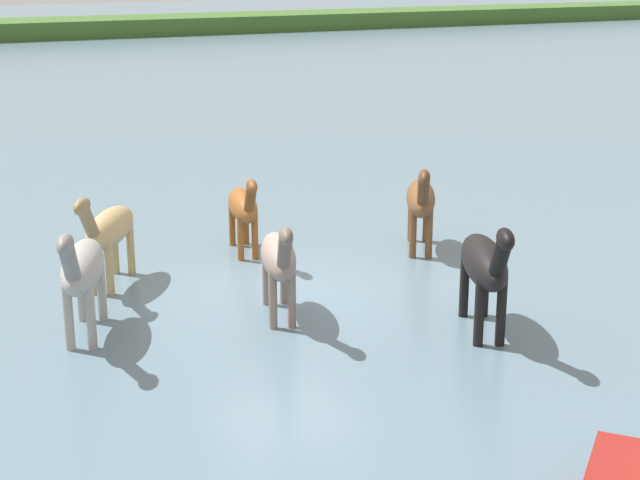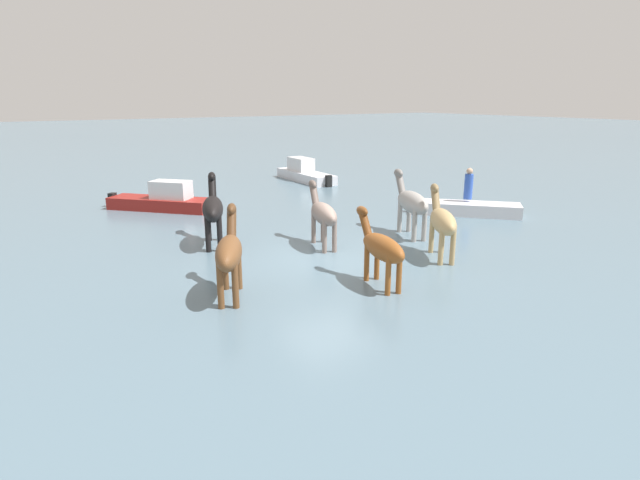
% 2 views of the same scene
% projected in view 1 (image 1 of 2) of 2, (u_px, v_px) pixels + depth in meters
% --- Properties ---
extents(ground_plane, '(195.39, 195.39, 0.00)m').
position_uv_depth(ground_plane, '(285.00, 294.00, 17.04)').
color(ground_plane, slate).
extents(horse_gray_outer, '(0.82, 2.25, 1.74)m').
position_uv_depth(horse_gray_outer, '(243.00, 207.00, 19.07)').
color(horse_gray_outer, brown).
rests_on(horse_gray_outer, ground_plane).
extents(horse_chestnut_trailing, '(1.38, 2.60, 2.06)m').
position_uv_depth(horse_chestnut_trailing, '(485.00, 264.00, 15.03)').
color(horse_chestnut_trailing, black).
rests_on(horse_chestnut_trailing, ground_plane).
extents(horse_dark_mare, '(1.64, 2.28, 1.91)m').
position_uv_depth(horse_dark_mare, '(108.00, 229.00, 17.19)').
color(horse_dark_mare, tan).
rests_on(horse_dark_mare, ground_plane).
extents(horse_rear_stallion, '(1.50, 2.35, 1.92)m').
position_uv_depth(horse_rear_stallion, '(421.00, 200.00, 19.22)').
color(horse_rear_stallion, brown).
rests_on(horse_rear_stallion, ground_plane).
extents(horse_lead, '(1.04, 2.38, 1.85)m').
position_uv_depth(horse_lead, '(279.00, 258.00, 15.69)').
color(horse_lead, gray).
rests_on(horse_lead, ground_plane).
extents(horse_dun_straggler, '(1.26, 2.57, 2.02)m').
position_uv_depth(horse_dun_straggler, '(82.00, 269.00, 14.87)').
color(horse_dun_straggler, '#9E9993').
rests_on(horse_dun_straggler, ground_plane).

